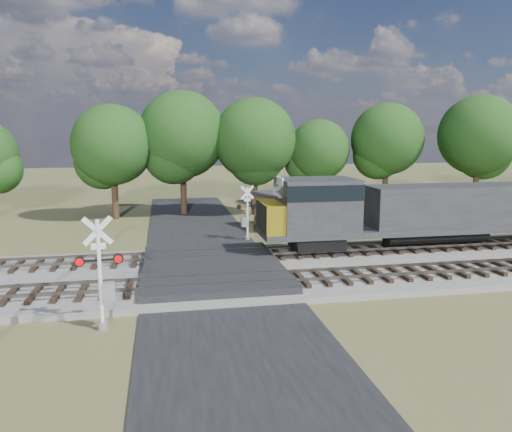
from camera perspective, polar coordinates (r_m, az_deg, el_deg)
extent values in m
plane|color=#4C4F2A|center=(25.37, -4.85, -7.16)|extent=(160.00, 160.00, 0.00)
cube|color=gray|center=(28.53, 15.53, -5.26)|extent=(140.00, 10.00, 0.30)
cube|color=black|center=(25.36, -4.85, -7.07)|extent=(7.00, 60.00, 0.08)
cube|color=#262628|center=(25.76, -4.98, -6.16)|extent=(7.00, 9.00, 0.62)
cube|color=black|center=(23.65, 0.51, -7.41)|extent=(44.00, 2.60, 0.18)
cube|color=#58534B|center=(25.69, 18.73, -6.15)|extent=(140.00, 0.08, 0.15)
cube|color=#58534B|center=(26.90, 17.24, -5.36)|extent=(140.00, 0.08, 0.15)
cube|color=black|center=(28.38, -1.46, -4.47)|extent=(44.00, 2.60, 0.18)
cube|color=#58534B|center=(29.99, 14.07, -3.66)|extent=(140.00, 0.08, 0.15)
cube|color=#58534B|center=(31.26, 12.98, -3.07)|extent=(140.00, 0.08, 0.15)
cylinder|color=silver|center=(19.37, -17.40, -6.49)|extent=(0.15, 0.15, 4.20)
cylinder|color=gray|center=(19.99, -17.11, -11.85)|extent=(0.38, 0.38, 0.32)
cube|color=silver|center=(18.98, -17.66, -1.62)|extent=(1.09, 0.20, 1.10)
cube|color=silver|center=(18.98, -17.66, -1.62)|extent=(1.09, 0.20, 1.10)
cube|color=silver|center=(19.10, -17.57, -3.32)|extent=(0.52, 0.11, 0.23)
cube|color=black|center=(19.22, -17.49, -4.84)|extent=(1.67, 0.30, 0.06)
cylinder|color=red|center=(19.22, -19.53, -4.95)|extent=(0.39, 0.16, 0.38)
cylinder|color=red|center=(19.25, -15.45, -4.72)|extent=(0.39, 0.16, 0.38)
cube|color=gray|center=(19.56, -16.53, -8.22)|extent=(0.51, 0.38, 0.68)
cylinder|color=silver|center=(33.47, -0.99, 0.23)|extent=(0.13, 0.13, 3.64)
cylinder|color=gray|center=(33.80, -0.98, -2.58)|extent=(0.33, 0.33, 0.27)
cube|color=silver|center=(33.26, -1.00, 2.71)|extent=(0.95, 0.17, 0.95)
cube|color=silver|center=(33.26, -1.00, 2.71)|extent=(0.95, 0.17, 0.95)
cube|color=silver|center=(33.33, -0.99, 1.85)|extent=(0.45, 0.09, 0.20)
cube|color=black|center=(33.39, -0.99, 1.08)|extent=(1.45, 0.26, 0.05)
cylinder|color=red|center=(33.58, -0.03, 1.13)|extent=(0.34, 0.14, 0.33)
cylinder|color=red|center=(33.22, -1.96, 1.03)|extent=(0.34, 0.14, 0.33)
cube|color=gray|center=(33.50, -1.35, -0.71)|extent=(0.44, 0.33, 0.59)
cube|color=#40291B|center=(37.89, 3.67, 0.54)|extent=(4.82, 4.82, 2.59)
cube|color=#2E2E30|center=(37.69, 3.69, 2.62)|extent=(5.30, 5.30, 0.19)
cylinder|color=black|center=(43.38, -15.84, 2.81)|extent=(0.56, 0.56, 4.76)
sphere|color=#163711|center=(43.11, -16.08, 7.83)|extent=(6.66, 6.66, 6.66)
cylinder|color=black|center=(44.17, -8.30, 3.60)|extent=(0.56, 0.56, 5.38)
sphere|color=#163711|center=(43.92, -8.44, 9.19)|extent=(7.53, 7.53, 7.53)
cylinder|color=black|center=(43.84, -0.18, 3.46)|extent=(0.56, 0.56, 5.08)
sphere|color=#163711|center=(43.58, -0.18, 8.79)|extent=(7.12, 7.12, 7.12)
cylinder|color=black|center=(49.39, 7.12, 3.60)|extent=(0.56, 0.56, 4.22)
sphere|color=#163711|center=(49.14, 7.21, 7.52)|extent=(5.91, 5.91, 5.91)
cylinder|color=black|center=(50.97, 14.55, 4.00)|extent=(0.56, 0.56, 5.01)
sphere|color=#163711|center=(50.74, 14.75, 8.50)|extent=(7.01, 7.01, 7.01)
cylinder|color=black|center=(51.56, 23.83, 3.71)|extent=(0.56, 0.56, 5.32)
sphere|color=#163711|center=(51.35, 24.16, 8.43)|extent=(7.44, 7.44, 7.44)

